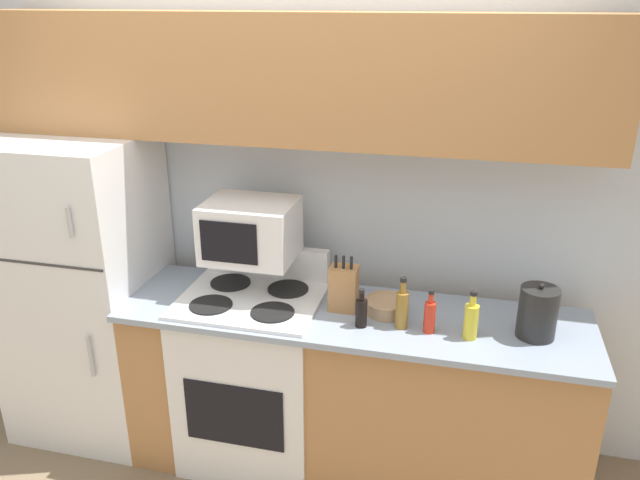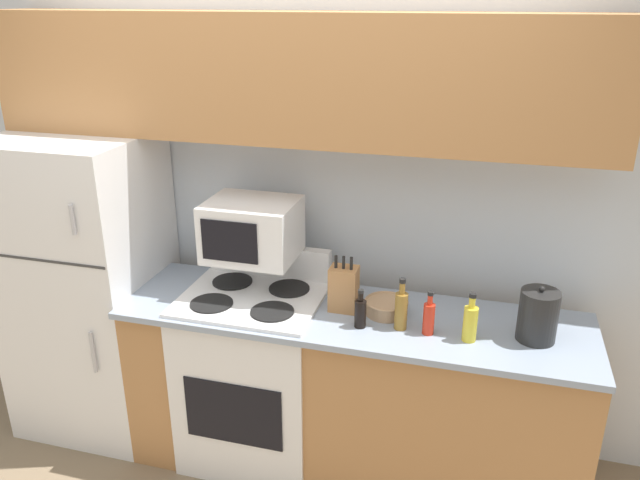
{
  "view_description": "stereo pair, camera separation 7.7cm",
  "coord_description": "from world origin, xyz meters",
  "px_view_note": "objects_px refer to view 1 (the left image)",
  "views": [
    {
      "loc": [
        0.84,
        -2.24,
        2.26
      ],
      "look_at": [
        0.22,
        0.25,
        1.24
      ],
      "focal_mm": 35.0,
      "sensor_mm": 36.0,
      "label": 1
    },
    {
      "loc": [
        0.91,
        -2.22,
        2.26
      ],
      "look_at": [
        0.22,
        0.25,
        1.24
      ],
      "focal_mm": 35.0,
      "sensor_mm": 36.0,
      "label": 2
    }
  ],
  "objects_px": {
    "bowl": "(386,305)",
    "bottle_hot_sauce": "(430,316)",
    "microwave": "(251,230)",
    "knife_block": "(344,288)",
    "refrigerator": "(84,289)",
    "stove": "(254,375)",
    "kettle": "(538,313)",
    "bottle_cooking_spray": "(471,320)",
    "bottle_vinegar": "(402,308)",
    "bottle_soy_sauce": "(361,312)"
  },
  "relations": [
    {
      "from": "stove",
      "to": "microwave",
      "type": "relative_size",
      "value": 2.53
    },
    {
      "from": "refrigerator",
      "to": "microwave",
      "type": "height_order",
      "value": "refrigerator"
    },
    {
      "from": "microwave",
      "to": "bottle_hot_sauce",
      "type": "bearing_deg",
      "value": -12.53
    },
    {
      "from": "knife_block",
      "to": "bottle_vinegar",
      "type": "relative_size",
      "value": 1.13
    },
    {
      "from": "bottle_cooking_spray",
      "to": "microwave",
      "type": "bearing_deg",
      "value": 168.96
    },
    {
      "from": "bottle_cooking_spray",
      "to": "kettle",
      "type": "height_order",
      "value": "kettle"
    },
    {
      "from": "refrigerator",
      "to": "bottle_hot_sauce",
      "type": "relative_size",
      "value": 8.09
    },
    {
      "from": "bowl",
      "to": "knife_block",
      "type": "bearing_deg",
      "value": -176.75
    },
    {
      "from": "bottle_cooking_spray",
      "to": "bottle_hot_sauce",
      "type": "bearing_deg",
      "value": 176.72
    },
    {
      "from": "refrigerator",
      "to": "knife_block",
      "type": "relative_size",
      "value": 5.96
    },
    {
      "from": "bowl",
      "to": "bottle_cooking_spray",
      "type": "distance_m",
      "value": 0.41
    },
    {
      "from": "refrigerator",
      "to": "stove",
      "type": "relative_size",
      "value": 1.51
    },
    {
      "from": "bowl",
      "to": "kettle",
      "type": "distance_m",
      "value": 0.66
    },
    {
      "from": "bottle_soy_sauce",
      "to": "bottle_vinegar",
      "type": "xyz_separation_m",
      "value": [
        0.17,
        0.03,
        0.02
      ]
    },
    {
      "from": "kettle",
      "to": "bottle_cooking_spray",
      "type": "bearing_deg",
      "value": -162.89
    },
    {
      "from": "knife_block",
      "to": "bottle_soy_sauce",
      "type": "relative_size",
      "value": 1.51
    },
    {
      "from": "stove",
      "to": "microwave",
      "type": "distance_m",
      "value": 0.75
    },
    {
      "from": "bottle_soy_sauce",
      "to": "bowl",
      "type": "bearing_deg",
      "value": 58.96
    },
    {
      "from": "refrigerator",
      "to": "kettle",
      "type": "relative_size",
      "value": 6.52
    },
    {
      "from": "stove",
      "to": "bowl",
      "type": "relative_size",
      "value": 5.32
    },
    {
      "from": "bowl",
      "to": "bottle_hot_sauce",
      "type": "relative_size",
      "value": 1.0
    },
    {
      "from": "stove",
      "to": "microwave",
      "type": "bearing_deg",
      "value": 103.34
    },
    {
      "from": "stove",
      "to": "bottle_vinegar",
      "type": "xyz_separation_m",
      "value": [
        0.73,
        -0.08,
        0.52
      ]
    },
    {
      "from": "refrigerator",
      "to": "bottle_soy_sauce",
      "type": "relative_size",
      "value": 8.99
    },
    {
      "from": "microwave",
      "to": "bottle_soy_sauce",
      "type": "relative_size",
      "value": 2.35
    },
    {
      "from": "bottle_soy_sauce",
      "to": "kettle",
      "type": "xyz_separation_m",
      "value": [
        0.74,
        0.09,
        0.04
      ]
    },
    {
      "from": "refrigerator",
      "to": "bottle_hot_sauce",
      "type": "height_order",
      "value": "refrigerator"
    },
    {
      "from": "bowl",
      "to": "stove",
      "type": "bearing_deg",
      "value": -177.19
    },
    {
      "from": "microwave",
      "to": "kettle",
      "type": "xyz_separation_m",
      "value": [
        1.32,
        -0.12,
        -0.21
      ]
    },
    {
      "from": "microwave",
      "to": "bottle_vinegar",
      "type": "distance_m",
      "value": 0.81
    },
    {
      "from": "stove",
      "to": "bottle_cooking_spray",
      "type": "bearing_deg",
      "value": -5.95
    },
    {
      "from": "kettle",
      "to": "knife_block",
      "type": "bearing_deg",
      "value": 177.04
    },
    {
      "from": "bowl",
      "to": "bottle_soy_sauce",
      "type": "bearing_deg",
      "value": -121.04
    },
    {
      "from": "bottle_hot_sauce",
      "to": "bottle_cooking_spray",
      "type": "relative_size",
      "value": 0.91
    },
    {
      "from": "knife_block",
      "to": "stove",
      "type": "bearing_deg",
      "value": -177.38
    },
    {
      "from": "kettle",
      "to": "bowl",
      "type": "bearing_deg",
      "value": 175.15
    },
    {
      "from": "bowl",
      "to": "bottle_cooking_spray",
      "type": "bearing_deg",
      "value": -20.13
    },
    {
      "from": "bottle_hot_sauce",
      "to": "bottle_cooking_spray",
      "type": "distance_m",
      "value": 0.17
    },
    {
      "from": "microwave",
      "to": "knife_block",
      "type": "distance_m",
      "value": 0.52
    },
    {
      "from": "microwave",
      "to": "bottle_vinegar",
      "type": "relative_size",
      "value": 1.76
    },
    {
      "from": "bottle_hot_sauce",
      "to": "bottle_soy_sauce",
      "type": "bearing_deg",
      "value": -176.0
    },
    {
      "from": "refrigerator",
      "to": "kettle",
      "type": "distance_m",
      "value": 2.26
    },
    {
      "from": "microwave",
      "to": "bottle_cooking_spray",
      "type": "height_order",
      "value": "microwave"
    },
    {
      "from": "refrigerator",
      "to": "stove",
      "type": "bearing_deg",
      "value": -3.61
    },
    {
      "from": "stove",
      "to": "kettle",
      "type": "height_order",
      "value": "kettle"
    },
    {
      "from": "bottle_hot_sauce",
      "to": "kettle",
      "type": "xyz_separation_m",
      "value": [
        0.44,
        0.07,
        0.03
      ]
    },
    {
      "from": "stove",
      "to": "bowl",
      "type": "height_order",
      "value": "stove"
    },
    {
      "from": "bottle_soy_sauce",
      "to": "refrigerator",
      "type": "bearing_deg",
      "value": 173.3
    },
    {
      "from": "bowl",
      "to": "bottle_hot_sauce",
      "type": "bearing_deg",
      "value": -32.11
    },
    {
      "from": "refrigerator",
      "to": "microwave",
      "type": "relative_size",
      "value": 3.83
    }
  ]
}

